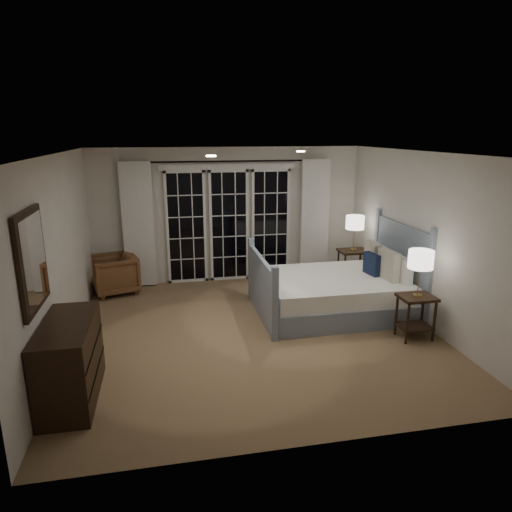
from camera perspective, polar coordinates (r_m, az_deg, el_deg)
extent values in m
plane|color=brown|center=(6.61, -0.18, -9.45)|extent=(5.00, 5.00, 0.00)
plane|color=white|center=(6.01, -0.20, 12.74)|extent=(5.00, 5.00, 0.00)
cube|color=beige|center=(6.23, -23.38, -0.10)|extent=(0.02, 5.00, 2.50)
cube|color=beige|center=(7.10, 20.03, 2.02)|extent=(0.02, 5.00, 2.50)
cube|color=beige|center=(8.61, -3.43, 5.12)|extent=(5.00, 0.02, 2.50)
cube|color=beige|center=(3.89, 7.02, -7.80)|extent=(5.00, 0.02, 2.50)
cube|color=black|center=(8.54, -8.71, 3.53)|extent=(0.66, 0.02, 2.02)
cube|color=black|center=(8.61, -3.38, 3.78)|extent=(0.66, 0.02, 2.02)
cube|color=black|center=(8.76, 1.82, 3.99)|extent=(0.66, 0.02, 2.02)
cube|color=white|center=(8.45, -3.49, 11.08)|extent=(2.50, 0.04, 0.10)
cylinder|color=black|center=(8.39, -3.44, 11.74)|extent=(3.50, 0.03, 0.03)
cube|color=white|center=(8.44, -14.49, 3.77)|extent=(0.55, 0.10, 2.25)
cube|color=white|center=(8.88, 7.32, 4.69)|extent=(0.55, 0.10, 2.25)
cylinder|color=white|center=(6.79, 5.60, 12.88)|extent=(0.12, 0.12, 0.01)
cylinder|color=white|center=(5.53, -5.64, 12.34)|extent=(0.12, 0.12, 0.01)
cube|color=gray|center=(7.36, 9.44, -5.69)|extent=(2.16, 1.68, 0.32)
cube|color=white|center=(7.26, 9.54, -3.55)|extent=(2.10, 1.62, 0.26)
cube|color=gray|center=(7.66, 17.61, -1.21)|extent=(0.06, 1.68, 1.37)
cube|color=gray|center=(6.94, 0.70, -4.00)|extent=(0.06, 1.68, 0.95)
cube|color=white|center=(7.28, 17.47, -1.44)|extent=(0.14, 0.60, 0.36)
cube|color=white|center=(7.82, 15.26, -0.13)|extent=(0.14, 0.60, 0.36)
cube|color=beige|center=(7.23, 16.24, -1.09)|extent=(0.16, 0.46, 0.45)
cube|color=beige|center=(7.71, 14.35, 0.05)|extent=(0.16, 0.46, 0.45)
cube|color=#131D36|center=(7.42, 14.26, -0.97)|extent=(0.15, 0.35, 0.34)
cube|color=black|center=(6.58, 19.49, -4.90)|extent=(0.47, 0.38, 0.04)
cube|color=black|center=(6.73, 19.17, -8.31)|extent=(0.43, 0.34, 0.03)
cylinder|color=black|center=(6.47, 18.40, -8.03)|extent=(0.04, 0.04, 0.59)
cylinder|color=black|center=(6.67, 21.40, -7.61)|extent=(0.04, 0.04, 0.59)
cylinder|color=black|center=(6.71, 17.14, -7.06)|extent=(0.04, 0.04, 0.59)
cylinder|color=black|center=(6.90, 20.06, -6.69)|extent=(0.04, 0.04, 0.59)
cube|color=black|center=(8.53, 12.08, 0.60)|extent=(0.52, 0.41, 0.04)
cube|color=black|center=(8.65, 11.91, -2.39)|extent=(0.48, 0.37, 0.03)
cylinder|color=black|center=(8.39, 11.03, -1.95)|extent=(0.04, 0.04, 0.64)
cylinder|color=black|center=(8.56, 13.73, -1.76)|extent=(0.04, 0.04, 0.64)
cylinder|color=black|center=(8.68, 10.21, -1.31)|extent=(0.04, 0.04, 0.64)
cylinder|color=black|center=(8.85, 12.84, -1.14)|extent=(0.04, 0.04, 0.64)
cylinder|color=#A98B43|center=(6.57, 19.51, -4.66)|extent=(0.12, 0.12, 0.02)
cylinder|color=#A98B43|center=(6.51, 19.67, -3.02)|extent=(0.02, 0.02, 0.38)
cylinder|color=white|center=(6.42, 19.91, -0.40)|extent=(0.33, 0.33, 0.24)
cylinder|color=#A98B43|center=(8.52, 12.09, 0.80)|extent=(0.12, 0.12, 0.02)
cylinder|color=#A98B43|center=(8.47, 12.16, 2.09)|extent=(0.02, 0.02, 0.37)
cylinder|color=white|center=(8.41, 12.28, 4.13)|extent=(0.33, 0.33, 0.24)
imported|color=brown|center=(8.40, -17.27, -2.18)|extent=(0.93, 0.92, 0.69)
cube|color=black|center=(5.30, -22.21, -12.07)|extent=(0.51, 1.22, 0.86)
cube|color=black|center=(5.33, -19.24, -13.44)|extent=(0.01, 1.20, 0.01)
cube|color=black|center=(5.20, -19.52, -10.68)|extent=(0.01, 1.20, 0.01)
cube|color=black|center=(4.97, -26.21, -0.50)|extent=(0.04, 0.85, 1.00)
cube|color=white|center=(4.97, -25.93, -0.49)|extent=(0.01, 0.73, 0.88)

